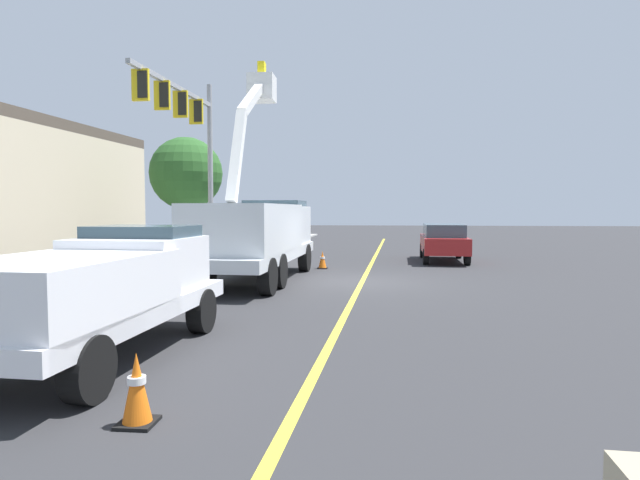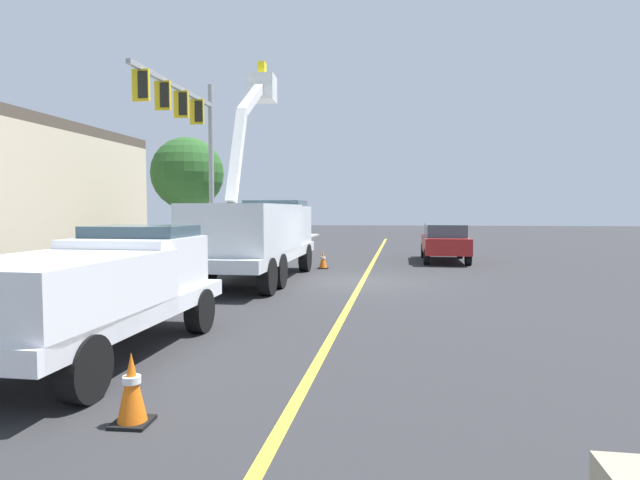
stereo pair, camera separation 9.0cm
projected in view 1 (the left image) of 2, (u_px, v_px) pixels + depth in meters
The scene contains 10 objects.
ground at pixel (362, 282), 17.05m from camera, with size 120.00×120.00×0.00m, color #2D2D30.
sidewalk_far_side at pixel (133, 275), 18.25m from camera, with size 60.00×3.60×0.12m, color #9E9E99.
lane_centre_stripe at pixel (362, 282), 17.05m from camera, with size 50.00×0.16×0.01m, color yellow.
utility_bucket_truck at pixel (257, 232), 17.36m from camera, with size 8.33×2.96×7.51m.
service_pickup_truck at pixel (99, 288), 8.24m from camera, with size 5.71×2.44×2.06m.
passing_minivan at pixel (443, 240), 23.77m from camera, with size 4.90×2.17×1.69m.
traffic_cone_leading at pixel (137, 389), 5.72m from camera, with size 0.40×0.40×0.80m.
traffic_cone_mid_front at pixel (322, 260), 20.81m from camera, with size 0.40×0.40×0.70m.
traffic_signal_mast at pixel (189, 128), 20.34m from camera, with size 7.01×0.82×7.73m.
street_tree_right at pixel (186, 174), 25.75m from camera, with size 3.55×3.55×5.90m.
Camera 1 is at (-17.00, -0.23, 2.36)m, focal length 29.39 mm.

